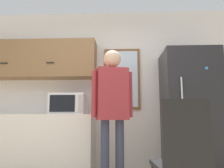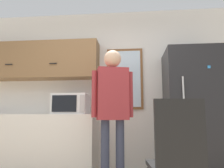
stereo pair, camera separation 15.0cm
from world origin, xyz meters
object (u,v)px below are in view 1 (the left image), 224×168
Objects in this scene: microwave at (69,104)px; refrigerator at (190,113)px; person at (112,101)px; chair at (183,157)px.

microwave is 0.29× the size of refrigerator.
refrigerator is at bearing -0.51° from microwave.
chair is at bearing -74.25° from person.
person reaches higher than microwave.
refrigerator is (1.83, -0.02, -0.13)m from microwave.
microwave reaches higher than chair.
refrigerator reaches higher than microwave.
microwave is at bearing 179.49° from refrigerator.
microwave is at bearing -54.09° from chair.
microwave is 2.04m from chair.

